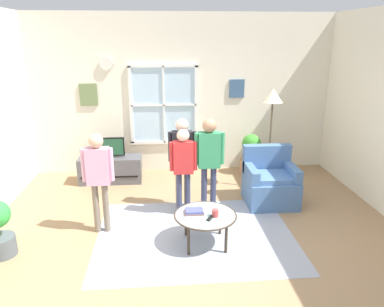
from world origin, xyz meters
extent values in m
cube|color=#9E7A56|center=(0.00, 0.00, -0.01)|extent=(6.21, 6.03, 0.02)
cube|color=silver|center=(0.00, 2.78, 1.47)|extent=(5.61, 0.12, 2.94)
cube|color=silver|center=(-0.35, 2.71, 1.29)|extent=(1.22, 0.02, 1.45)
cube|color=white|center=(-0.35, 2.69, 2.01)|extent=(1.28, 0.04, 0.06)
cube|color=white|center=(-0.35, 2.69, 0.57)|extent=(1.28, 0.04, 0.06)
cube|color=white|center=(-0.96, 2.69, 1.29)|extent=(0.06, 0.04, 1.45)
cube|color=white|center=(0.26, 2.69, 1.29)|extent=(0.06, 0.04, 1.45)
cube|color=white|center=(-0.35, 2.69, 1.29)|extent=(0.03, 0.04, 1.45)
cube|color=white|center=(-0.35, 2.69, 1.29)|extent=(1.22, 0.04, 0.03)
cube|color=#667A4C|center=(-1.73, 2.70, 1.50)|extent=(0.32, 0.03, 0.40)
cube|color=#38567A|center=(1.03, 2.70, 1.58)|extent=(0.28, 0.03, 0.34)
cylinder|color=silver|center=(-1.37, 2.69, 2.06)|extent=(0.24, 0.04, 0.24)
cube|color=#999EAD|center=(0.00, 0.13, 0.00)|extent=(2.57, 2.04, 0.01)
cube|color=#4C4C51|center=(-1.34, 2.15, 0.23)|extent=(1.10, 0.41, 0.46)
cube|color=black|center=(-1.34, 1.94, 0.16)|extent=(0.99, 0.02, 0.02)
cylinder|color=#4C4C4C|center=(-1.34, 2.15, 0.49)|extent=(0.08, 0.08, 0.05)
cube|color=black|center=(-1.34, 2.15, 0.66)|extent=(0.54, 0.05, 0.33)
cube|color=#1E4C33|center=(-1.34, 2.12, 0.66)|extent=(0.50, 0.01, 0.29)
cube|color=#476B9E|center=(1.26, 1.01, 0.21)|extent=(0.76, 0.72, 0.42)
cube|color=#476B9E|center=(1.26, 1.31, 0.65)|extent=(0.76, 0.16, 0.45)
cube|color=#476B9E|center=(0.94, 1.01, 0.52)|extent=(0.12, 0.65, 0.20)
cube|color=#476B9E|center=(1.58, 1.01, 0.52)|extent=(0.12, 0.65, 0.20)
cube|color=#4D73AA|center=(1.26, 0.96, 0.46)|extent=(0.61, 0.50, 0.08)
cylinder|color=#99B2B7|center=(0.10, -0.10, 0.40)|extent=(0.76, 0.76, 0.02)
torus|color=#3F3328|center=(0.10, -0.10, 0.40)|extent=(0.78, 0.78, 0.02)
cylinder|color=#33281E|center=(-0.12, 0.13, 0.20)|extent=(0.04, 0.04, 0.39)
cylinder|color=#33281E|center=(0.33, 0.13, 0.20)|extent=(0.04, 0.04, 0.39)
cylinder|color=#33281E|center=(-0.12, -0.32, 0.20)|extent=(0.04, 0.04, 0.39)
cylinder|color=#33281E|center=(0.33, -0.32, 0.20)|extent=(0.04, 0.04, 0.39)
cube|color=#8C6561|center=(-0.03, -0.05, 0.42)|extent=(0.24, 0.16, 0.03)
cube|color=#484F9C|center=(-0.03, -0.05, 0.45)|extent=(0.22, 0.16, 0.02)
cylinder|color=#BF3F3F|center=(0.22, -0.15, 0.45)|extent=(0.09, 0.09, 0.09)
cube|color=black|center=(0.15, -0.21, 0.42)|extent=(0.11, 0.14, 0.02)
cylinder|color=#333851|center=(-0.18, 0.74, 0.33)|extent=(0.08, 0.08, 0.65)
cylinder|color=#333851|center=(-0.05, 0.74, 0.33)|extent=(0.08, 0.08, 0.65)
cube|color=red|center=(-0.11, 0.74, 0.89)|extent=(0.28, 0.15, 0.46)
sphere|color=beige|center=(-0.11, 0.74, 1.21)|extent=(0.18, 0.18, 0.18)
cylinder|color=red|center=(-0.28, 0.72, 0.91)|extent=(0.06, 0.06, 0.42)
cylinder|color=red|center=(0.05, 0.72, 0.91)|extent=(0.06, 0.06, 0.42)
cylinder|color=#333851|center=(0.19, 0.76, 0.36)|extent=(0.09, 0.09, 0.72)
cylinder|color=#333851|center=(0.32, 0.76, 0.36)|extent=(0.09, 0.09, 0.72)
cube|color=#338C59|center=(0.26, 0.76, 0.98)|extent=(0.31, 0.16, 0.51)
sphere|color=#A87A5B|center=(0.26, 0.76, 1.33)|extent=(0.20, 0.20, 0.20)
cylinder|color=#338C59|center=(0.07, 0.74, 1.00)|extent=(0.07, 0.07, 0.46)
cylinder|color=#338C59|center=(0.44, 0.74, 1.00)|extent=(0.07, 0.07, 0.46)
cylinder|color=#726656|center=(-1.30, 0.34, 0.34)|extent=(0.08, 0.08, 0.69)
cylinder|color=#726656|center=(-1.17, 0.34, 0.34)|extent=(0.08, 0.08, 0.69)
cube|color=#DB9EBC|center=(-1.23, 0.34, 0.93)|extent=(0.30, 0.15, 0.49)
sphere|color=#D8AD8C|center=(-1.23, 0.34, 1.27)|extent=(0.19, 0.19, 0.19)
cylinder|color=#DB9EBC|center=(-1.41, 0.32, 0.95)|extent=(0.06, 0.06, 0.44)
cylinder|color=#DB9EBC|center=(-1.06, 0.32, 0.95)|extent=(0.06, 0.06, 0.44)
cylinder|color=#726656|center=(-0.18, 1.03, 0.35)|extent=(0.08, 0.08, 0.70)
cylinder|color=#726656|center=(-0.05, 1.03, 0.35)|extent=(0.08, 0.08, 0.70)
cube|color=black|center=(-0.11, 1.03, 0.94)|extent=(0.30, 0.16, 0.49)
sphere|color=beige|center=(-0.11, 1.03, 1.29)|extent=(0.19, 0.19, 0.19)
cylinder|color=black|center=(-0.29, 1.01, 0.97)|extent=(0.06, 0.06, 0.44)
cylinder|color=black|center=(0.07, 1.01, 0.97)|extent=(0.06, 0.06, 0.44)
cylinder|color=#9E6B4C|center=(1.27, 2.34, 0.14)|extent=(0.40, 0.40, 0.27)
cylinder|color=#4C7238|center=(1.27, 2.34, 0.34)|extent=(0.02, 0.02, 0.14)
sphere|color=green|center=(1.27, 2.34, 0.59)|extent=(0.36, 0.36, 0.36)
cylinder|color=#4C565B|center=(-2.36, -0.13, 0.12)|extent=(0.34, 0.34, 0.24)
cylinder|color=black|center=(1.40, 1.62, 0.01)|extent=(0.26, 0.26, 0.03)
cylinder|color=brown|center=(1.40, 1.62, 0.75)|extent=(0.03, 0.03, 1.51)
cone|color=beige|center=(1.40, 1.62, 1.61)|extent=(0.32, 0.32, 0.22)
camera|label=1|loc=(-0.41, -4.16, 2.50)|focal=34.34mm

